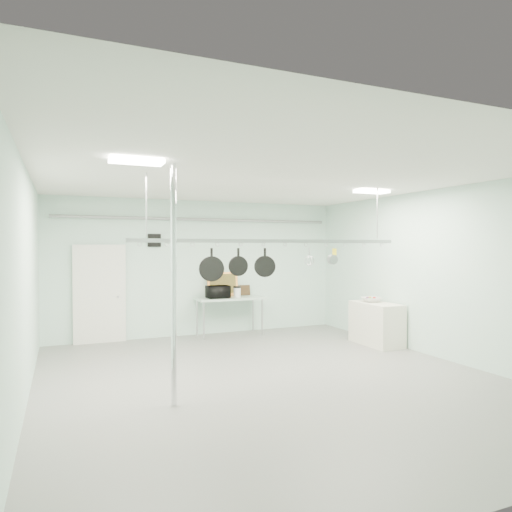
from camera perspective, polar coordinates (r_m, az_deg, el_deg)
name	(u,v)px	position (r m, az deg, el deg)	size (l,w,h in m)	color
floor	(271,379)	(7.53, 1.88, -15.07)	(8.00, 8.00, 0.00)	gray
ceiling	(271,178)	(7.31, 1.90, 9.69)	(7.00, 8.00, 0.02)	silver
back_wall	(201,268)	(10.99, -6.95, -1.47)	(7.00, 0.02, 3.20)	silver
right_wall	(438,273)	(9.28, 21.83, -2.04)	(0.02, 8.00, 3.20)	silver
door	(100,295)	(10.57, -18.96, -4.62)	(1.10, 0.10, 2.20)	silver
wall_vent	(154,240)	(10.70, -12.60, 1.92)	(0.30, 0.04, 0.30)	black
conduit_pipe	(201,219)	(10.91, -6.83, 4.56)	(0.07, 0.07, 6.60)	gray
chrome_pole	(174,285)	(6.13, -10.26, -3.60)	(0.08, 0.08, 3.20)	silver
prep_table	(230,300)	(10.87, -3.31, -5.55)	(1.60, 0.70, 0.91)	silver
side_cabinet	(376,324)	(10.22, 14.80, -8.18)	(0.60, 1.20, 0.90)	silver
pot_rack	(274,239)	(7.59, 2.31, 2.10)	(4.80, 0.06, 1.00)	#B7B7BC
light_panel_left	(137,161)	(5.91, -14.70, 11.39)	(0.65, 0.30, 0.05)	white
light_panel_right	(372,192)	(9.06, 14.26, 7.82)	(0.65, 0.30, 0.05)	white
microwave	(218,292)	(10.70, -4.77, -4.49)	(0.52, 0.35, 0.29)	black
coffee_canister	(237,293)	(10.79, -2.37, -4.60)	(0.17, 0.17, 0.23)	silver
painting_large	(223,284)	(11.09, -4.19, -3.54)	(0.78, 0.05, 0.58)	orange
painting_small	(244,290)	(11.29, -1.50, -4.29)	(0.30, 0.04, 0.25)	#372513
fruit_bowl	(371,300)	(10.28, 14.21, -5.31)	(0.42, 0.42, 0.10)	silver
skillet_left	(212,265)	(7.19, -5.58, -1.07)	(0.39, 0.06, 0.52)	black
skillet_mid	(238,262)	(7.34, -2.23, -0.70)	(0.32, 0.06, 0.43)	black
skillet_right	(265,262)	(7.52, 1.12, -0.79)	(0.35, 0.06, 0.47)	black
whisk	(309,258)	(7.90, 6.68, -0.22)	(0.17, 0.17, 0.34)	silver
grater	(334,254)	(8.16, 9.76, 0.27)	(0.09, 0.02, 0.21)	gold
saucepan	(332,256)	(8.14, 9.53, -0.05)	(0.17, 0.10, 0.30)	silver
fruit_cluster	(371,298)	(10.28, 14.21, -5.08)	(0.24, 0.24, 0.09)	#B21410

